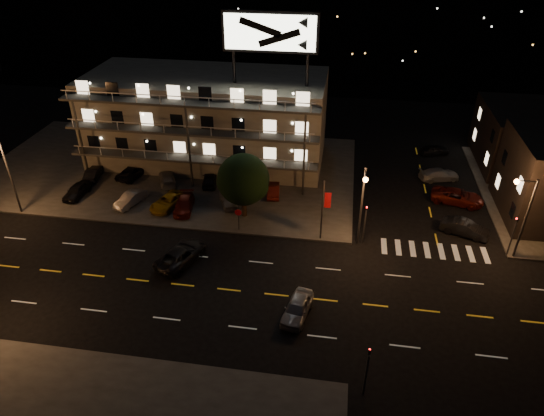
# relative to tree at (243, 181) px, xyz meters

# --- Properties ---
(ground) EXTENTS (140.00, 140.00, 0.00)m
(ground) POSITION_rel_tree_xyz_m (3.03, -11.20, -4.18)
(ground) COLOR black
(ground) RESTS_ON ground
(curb_nw) EXTENTS (44.00, 24.00, 0.15)m
(curb_nw) POSITION_rel_tree_xyz_m (-10.97, 8.80, -4.10)
(curb_nw) COLOR #333331
(curb_nw) RESTS_ON ground
(motel) EXTENTS (28.00, 13.80, 18.10)m
(motel) POSITION_rel_tree_xyz_m (-6.92, 12.68, 1.17)
(motel) COLOR gray
(motel) RESTS_ON ground
(side_bldg_back) EXTENTS (14.06, 12.00, 7.00)m
(side_bldg_back) POSITION_rel_tree_xyz_m (33.01, 16.80, -0.68)
(side_bldg_back) COLOR black
(side_bldg_back) RESTS_ON ground
(hill_backdrop) EXTENTS (120.00, 25.00, 24.00)m
(hill_backdrop) POSITION_rel_tree_xyz_m (-2.91, 57.58, 7.37)
(hill_backdrop) COLOR black
(hill_backdrop) RESTS_ON ground
(streetlight_nw) EXTENTS (0.44, 1.92, 8.00)m
(streetlight_nw) POSITION_rel_tree_xyz_m (-22.97, -3.26, 0.78)
(streetlight_nw) COLOR #2D2D30
(streetlight_nw) RESTS_ON ground
(streetlight_nc) EXTENTS (0.44, 1.92, 8.00)m
(streetlight_nc) POSITION_rel_tree_xyz_m (11.53, -3.26, 0.78)
(streetlight_nc) COLOR #2D2D30
(streetlight_nc) RESTS_ON ground
(streetlight_ne) EXTENTS (1.92, 0.44, 8.00)m
(streetlight_ne) POSITION_rel_tree_xyz_m (25.16, -2.90, 0.78)
(streetlight_ne) COLOR #2D2D30
(streetlight_ne) RESTS_ON ground
(signal_nw) EXTENTS (0.20, 0.27, 4.60)m
(signal_nw) POSITION_rel_tree_xyz_m (12.03, -2.70, -1.61)
(signal_nw) COLOR #2D2D30
(signal_nw) RESTS_ON ground
(signal_sw) EXTENTS (0.20, 0.27, 4.60)m
(signal_sw) POSITION_rel_tree_xyz_m (12.03, -19.70, -1.61)
(signal_sw) COLOR #2D2D30
(signal_sw) RESTS_ON ground
(signal_ne) EXTENTS (0.27, 0.20, 4.60)m
(signal_ne) POSITION_rel_tree_xyz_m (25.02, -2.70, -1.61)
(signal_ne) COLOR #2D2D30
(signal_ne) RESTS_ON ground
(banner_north) EXTENTS (0.83, 0.16, 6.40)m
(banner_north) POSITION_rel_tree_xyz_m (8.11, -2.80, -0.75)
(banner_north) COLOR #2D2D30
(banner_north) RESTS_ON ground
(stop_sign) EXTENTS (0.91, 0.11, 2.61)m
(stop_sign) POSITION_rel_tree_xyz_m (0.03, -2.63, -2.47)
(stop_sign) COLOR #2D2D30
(stop_sign) RESTS_ON ground
(tree) EXTENTS (5.39, 5.19, 6.78)m
(tree) POSITION_rel_tree_xyz_m (0.00, 0.00, 0.00)
(tree) COLOR black
(tree) RESTS_ON curb_nw
(lot_car_0) EXTENTS (1.92, 4.10, 1.36)m
(lot_car_0) POSITION_rel_tree_xyz_m (-18.74, 1.00, -3.35)
(lot_car_0) COLOR black
(lot_car_0) RESTS_ON curb_nw
(lot_car_1) EXTENTS (2.65, 4.21, 1.31)m
(lot_car_1) POSITION_rel_tree_xyz_m (-12.32, 0.26, -3.37)
(lot_car_1) COLOR gray
(lot_car_1) RESTS_ON curb_nw
(lot_car_2) EXTENTS (3.40, 4.93, 1.25)m
(lot_car_2) POSITION_rel_tree_xyz_m (-8.21, 0.38, -3.40)
(lot_car_2) COLOR #C18F12
(lot_car_2) RESTS_ON curb_nw
(lot_car_3) EXTENTS (2.36, 4.55, 1.26)m
(lot_car_3) POSITION_rel_tree_xyz_m (-6.37, 0.11, -3.40)
(lot_car_3) COLOR #5B140D
(lot_car_3) RESTS_ON curb_nw
(lot_car_4) EXTENTS (2.88, 4.04, 1.28)m
(lot_car_4) POSITION_rel_tree_xyz_m (-2.08, 1.86, -3.39)
(lot_car_4) COLOR gray
(lot_car_4) RESTS_ON curb_nw
(lot_car_5) EXTENTS (1.95, 4.01, 1.27)m
(lot_car_5) POSITION_rel_tree_xyz_m (-18.89, 5.21, -3.40)
(lot_car_5) COLOR black
(lot_car_5) RESTS_ON curb_nw
(lot_car_6) EXTENTS (2.99, 4.81, 1.24)m
(lot_car_6) POSITION_rel_tree_xyz_m (-14.57, 6.17, -3.41)
(lot_car_6) COLOR black
(lot_car_6) RESTS_ON curb_nw
(lot_car_7) EXTENTS (3.30, 4.62, 1.24)m
(lot_car_7) POSITION_rel_tree_xyz_m (-10.00, 5.31, -3.41)
(lot_car_7) COLOR gray
(lot_car_7) RESTS_ON curb_nw
(lot_car_8) EXTENTS (2.32, 4.17, 1.34)m
(lot_car_8) POSITION_rel_tree_xyz_m (-5.18, 5.85, -3.36)
(lot_car_8) COLOR black
(lot_car_8) RESTS_ON curb_nw
(lot_car_9) EXTENTS (1.76, 3.86, 1.23)m
(lot_car_9) POSITION_rel_tree_xyz_m (2.34, 4.59, -3.41)
(lot_car_9) COLOR #5B140D
(lot_car_9) RESTS_ON curb_nw
(side_car_0) EXTENTS (4.75, 3.04, 1.48)m
(side_car_0) POSITION_rel_tree_xyz_m (21.71, 0.15, -3.44)
(side_car_0) COLOR black
(side_car_0) RESTS_ON ground
(side_car_1) EXTENTS (5.86, 3.70, 1.51)m
(side_car_1) POSITION_rel_tree_xyz_m (21.99, 6.18, -3.42)
(side_car_1) COLOR #5B140D
(side_car_1) RESTS_ON ground
(side_car_2) EXTENTS (5.00, 3.21, 1.35)m
(side_car_2) POSITION_rel_tree_xyz_m (20.79, 11.25, -3.50)
(side_car_2) COLOR gray
(side_car_2) RESTS_ON ground
(side_car_3) EXTENTS (3.95, 2.57, 1.25)m
(side_car_3) POSITION_rel_tree_xyz_m (21.12, 18.16, -3.55)
(side_car_3) COLOR black
(side_car_3) RESTS_ON ground
(road_car_east) EXTENTS (2.54, 4.55, 1.46)m
(road_car_east) POSITION_rel_tree_xyz_m (6.95, -13.22, -3.45)
(road_car_east) COLOR gray
(road_car_east) RESTS_ON ground
(road_car_west) EXTENTS (4.21, 5.94, 1.50)m
(road_car_west) POSITION_rel_tree_xyz_m (-4.03, -8.12, -3.43)
(road_car_west) COLOR black
(road_car_west) RESTS_ON ground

